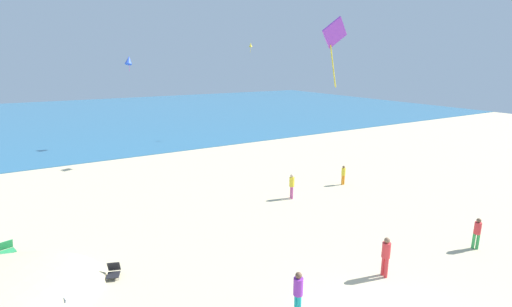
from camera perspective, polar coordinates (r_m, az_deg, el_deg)
The scene contains 13 objects.
ground_plane at distance 20.55m, azimuth -1.64°, elevation -10.63°, with size 120.00×120.00×0.00m, color beige.
ocean_water at distance 65.27m, azimuth -22.65°, elevation 5.39°, with size 120.00×60.00×0.05m, color teal.
beach_chair_far_right at distance 15.62m, azimuth -27.13°, elevation -19.89°, with size 0.76×0.65×0.52m.
beach_chair_mid_beach at distance 20.82m, azimuth -34.09°, elevation -12.08°, with size 0.73×0.79×0.59m.
beach_chair_far_left at distance 16.82m, azimuth -21.15°, elevation -16.54°, with size 0.67×0.75×0.62m.
person_0 at distance 13.47m, azimuth 6.52°, elevation -20.37°, with size 0.37×0.37×1.69m.
person_1 at distance 27.03m, azimuth 13.35°, elevation -3.05°, with size 0.29×0.29×1.42m.
person_2 at distance 23.76m, azimuth 5.55°, elevation -4.78°, with size 0.39×0.39×1.63m.
person_3 at distance 16.34m, azimuth 19.42°, elevation -14.46°, with size 0.40×0.40×1.72m.
person_6 at distance 20.37m, azimuth 30.99°, elevation -10.27°, with size 0.43×0.43×1.53m.
kite_blue at distance 40.17m, azimuth -19.08°, elevation 13.47°, with size 1.11×1.16×1.59m.
kite_purple at distance 9.08m, azimuth 12.05°, elevation 17.44°, with size 0.74×0.30×1.59m.
kite_yellow at distance 43.03m, azimuth -0.84°, elevation 16.42°, with size 0.51×0.50×1.09m.
Camera 1 is at (-9.07, -6.34, 8.55)m, focal length 25.89 mm.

